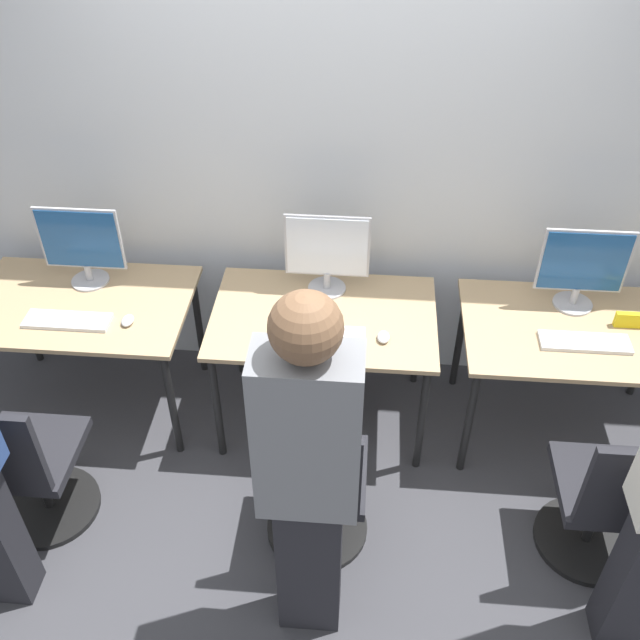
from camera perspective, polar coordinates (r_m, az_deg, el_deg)
The scene contains 18 objects.
ground_plane at distance 3.81m, azimuth -0.18°, elevation -11.57°, with size 20.00×20.00×0.00m, color #3D3D42.
wall_back at distance 3.60m, azimuth 0.96°, elevation 13.83°, with size 12.00×0.05×2.80m.
desk_left at distance 3.88m, azimuth -18.50°, elevation 0.45°, with size 1.12×0.73×0.72m.
monitor_left at distance 3.85m, azimuth -18.53°, elevation 5.72°, with size 0.43×0.20×0.44m.
keyboard_left at distance 3.72m, azimuth -19.55°, elevation -0.05°, with size 0.42×0.13×0.02m.
mouse_left at distance 3.62m, azimuth -15.14°, elevation -0.04°, with size 0.06×0.09×0.03m.
office_chair_left at distance 3.58m, azimuth -22.31°, elevation -11.08°, with size 0.48×0.48×0.89m.
desk_center at distance 3.60m, azimuth 0.29°, elevation -0.55°, with size 1.12×0.73×0.72m.
monitor_center at distance 3.59m, azimuth 0.58°, elevation 5.43°, with size 0.43×0.20×0.44m.
keyboard_center at distance 3.42m, azimuth 0.08°, elevation -1.23°, with size 0.42×0.13×0.02m.
mouse_center at distance 3.42m, azimuth 5.10°, elevation -1.36°, with size 0.06×0.09×0.03m.
office_chair_center at distance 3.25m, azimuth -0.32°, elevation -13.58°, with size 0.48×0.48×0.89m.
person_center at distance 2.56m, azimuth -0.96°, elevation -12.10°, with size 0.36×0.23×1.74m.
desk_right at distance 3.75m, azimuth 19.79°, elevation -1.53°, with size 1.12×0.73×0.72m.
monitor_right at distance 3.71m, azimuth 20.27°, elevation 3.96°, with size 0.43×0.20×0.44m.
keyboard_right at distance 3.61m, azimuth 20.42°, elevation -1.69°, with size 0.42×0.13×0.02m.
office_chair_right at distance 3.45m, azimuth 21.95°, elevation -13.56°, with size 0.48×0.48×0.89m.
placard_right at distance 3.78m, azimuth 23.67°, elevation -0.00°, with size 0.16×0.03×0.08m.
Camera 1 is at (0.21, -2.38, 2.96)m, focal length 40.00 mm.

